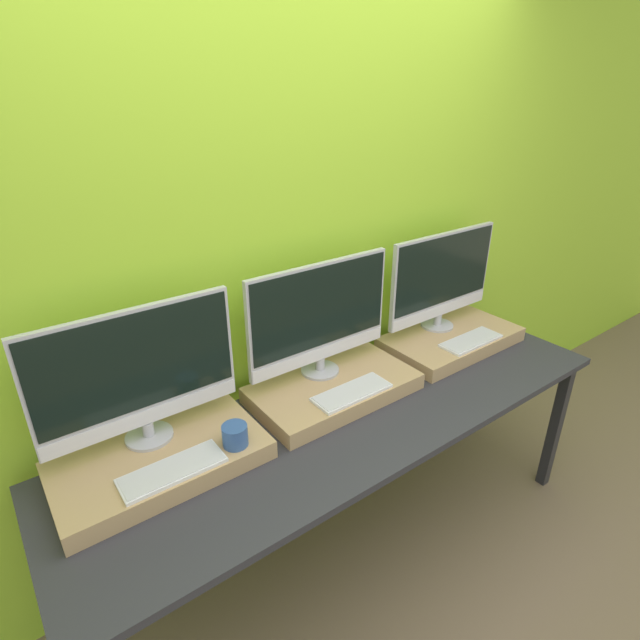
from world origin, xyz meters
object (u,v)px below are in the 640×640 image
mug (235,435)px  keyboard_center (352,392)px  keyboard_right (471,340)px  monitor_right (442,278)px  monitor_left (138,373)px  keyboard_left (173,470)px  monitor_center (320,316)px

mug → keyboard_center: (0.52, 0.00, -0.03)m
keyboard_right → monitor_right: bearing=90.0°
monitor_left → monitor_right: same height
keyboard_center → monitor_left: bearing=164.1°
keyboard_left → monitor_right: size_ratio=0.49×
monitor_right → keyboard_center: bearing=-164.1°
monitor_right → keyboard_left: bearing=-171.9°
monitor_center → keyboard_center: 0.34m
keyboard_left → monitor_right: 1.54m
keyboard_left → monitor_center: 0.82m
keyboard_left → keyboard_center: size_ratio=1.00×
keyboard_center → monitor_right: bearing=15.9°
monitor_left → keyboard_left: size_ratio=2.03×
monitor_center → keyboard_left: bearing=-164.1°
monitor_left → mug: 0.39m
mug → monitor_right: (1.27, 0.21, 0.23)m
keyboard_left → monitor_center: (0.75, 0.21, 0.26)m
monitor_left → monitor_center: 0.75m
keyboard_right → mug: bearing=180.0°
mug → keyboard_center: 0.52m
keyboard_left → monitor_left: bearing=90.0°
mug → keyboard_right: bearing=0.0°
monitor_left → mug: size_ratio=7.66×
keyboard_left → monitor_right: bearing=8.1°
keyboard_center → monitor_right: monitor_right is taller
keyboard_left → keyboard_center: (0.75, 0.00, 0.00)m
mug → keyboard_right: mug is taller
keyboard_left → keyboard_right: same height
keyboard_center → keyboard_left: bearing=180.0°
monitor_left → monitor_right: bearing=0.0°
mug → monitor_center: monitor_center is taller
keyboard_center → keyboard_right: size_ratio=1.00×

